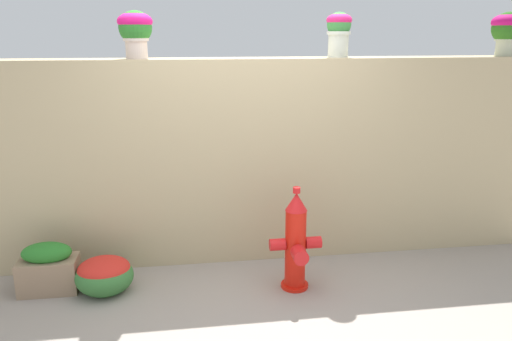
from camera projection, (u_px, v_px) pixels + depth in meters
name	position (u px, v px, depth m)	size (l,w,h in m)	color
ground_plane	(258.00, 306.00, 4.12)	(24.00, 24.00, 0.00)	gray
stone_wall	(242.00, 160.00, 4.87)	(5.99, 0.40, 1.95)	tan
potted_plant_1	(135.00, 29.00, 4.39)	(0.31, 0.31, 0.42)	beige
potted_plant_2	(339.00, 30.00, 4.69)	(0.24, 0.24, 0.41)	beige
potted_plant_3	(508.00, 29.00, 4.91)	(0.33, 0.33, 0.43)	beige
fire_hydrant	(296.00, 244.00, 4.31)	(0.45, 0.36, 0.93)	red
flower_bush_left	(104.00, 274.00, 4.30)	(0.49, 0.44, 0.33)	#367235
planter_box	(48.00, 268.00, 4.31)	(0.49, 0.27, 0.45)	#91755B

